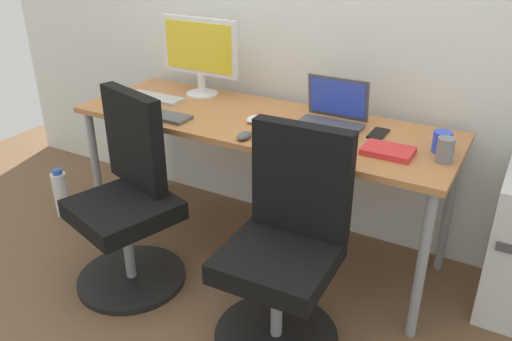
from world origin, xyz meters
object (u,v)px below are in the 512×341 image
(office_chair_right, at_px, (285,251))
(coffee_mug, at_px, (442,142))
(office_chair_left, at_px, (129,202))
(water_bottle_on_floor, at_px, (61,193))
(desktop_monitor, at_px, (200,51))
(open_laptop, at_px, (331,115))

(office_chair_right, xyz_separation_m, coffee_mug, (0.45, 0.57, 0.38))
(office_chair_right, bearing_deg, office_chair_left, -179.82)
(coffee_mug, bearing_deg, office_chair_left, -156.36)
(office_chair_right, distance_m, water_bottle_on_floor, 1.68)
(water_bottle_on_floor, xyz_separation_m, coffee_mug, (2.10, 0.34, 0.65))
(office_chair_right, height_order, coffee_mug, office_chair_right)
(desktop_monitor, height_order, coffee_mug, desktop_monitor)
(water_bottle_on_floor, distance_m, desktop_monitor, 1.23)
(office_chair_right, bearing_deg, open_laptop, 97.05)
(desktop_monitor, bearing_deg, office_chair_left, -85.15)
(office_chair_left, distance_m, coffee_mug, 1.47)
(office_chair_left, height_order, office_chair_right, same)
(office_chair_left, height_order, desktop_monitor, desktop_monitor)
(water_bottle_on_floor, relative_size, desktop_monitor, 0.65)
(desktop_monitor, distance_m, open_laptop, 0.86)
(office_chair_right, xyz_separation_m, water_bottle_on_floor, (-1.65, 0.23, -0.28))
(water_bottle_on_floor, bearing_deg, open_laptop, 14.11)
(water_bottle_on_floor, xyz_separation_m, desktop_monitor, (0.74, 0.50, 0.86))
(water_bottle_on_floor, bearing_deg, office_chair_left, -16.24)
(office_chair_right, distance_m, open_laptop, 0.74)
(desktop_monitor, xyz_separation_m, open_laptop, (0.83, -0.10, -0.19))
(office_chair_left, bearing_deg, coffee_mug, 23.64)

